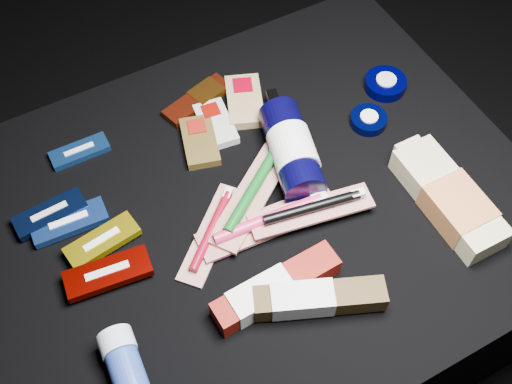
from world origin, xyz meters
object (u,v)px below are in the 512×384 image
deodorant_stick (126,370)px  lotion_bottle (292,150)px  bodywash_bottle (450,200)px  toothpaste_carton_red (271,291)px

deodorant_stick → lotion_bottle: bearing=32.9°
lotion_bottle → deodorant_stick: bearing=-136.4°
lotion_bottle → bodywash_bottle: size_ratio=1.01×
deodorant_stick → toothpaste_carton_red: bearing=6.9°
lotion_bottle → toothpaste_carton_red: (-0.16, -0.21, -0.02)m
toothpaste_carton_red → lotion_bottle: bearing=50.2°
deodorant_stick → toothpaste_carton_red: size_ratio=0.61×
deodorant_stick → toothpaste_carton_red: (0.25, 0.01, -0.01)m
lotion_bottle → toothpaste_carton_red: lotion_bottle is taller
toothpaste_carton_red → deodorant_stick: bearing=-179.9°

